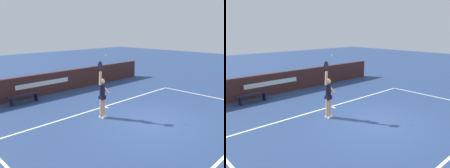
% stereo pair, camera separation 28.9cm
% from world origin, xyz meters
% --- Properties ---
extents(ground_plane, '(60.00, 60.00, 0.00)m').
position_xyz_m(ground_plane, '(0.00, 0.00, 0.00)').
color(ground_plane, navy).
extents(court_lines, '(10.91, 6.01, 0.00)m').
position_xyz_m(court_lines, '(0.00, -0.21, 0.00)').
color(court_lines, white).
rests_on(court_lines, ground).
extents(back_wall, '(13.85, 0.25, 1.23)m').
position_xyz_m(back_wall, '(-0.00, 6.74, 0.62)').
color(back_wall, '#3E201E').
rests_on(back_wall, ground).
extents(tennis_player, '(0.47, 0.45, 2.45)m').
position_xyz_m(tennis_player, '(-1.02, 1.72, 1.01)').
color(tennis_player, tan).
rests_on(tennis_player, ground).
extents(tennis_ball, '(0.07, 0.07, 0.07)m').
position_xyz_m(tennis_ball, '(-0.81, 1.69, 2.64)').
color(tennis_ball, '#C5E72D').
extents(courtside_bench_near, '(1.67, 0.37, 0.46)m').
position_xyz_m(courtside_bench_near, '(-2.54, 5.97, 0.36)').
color(courtside_bench_near, black).
rests_on(courtside_bench_near, ground).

